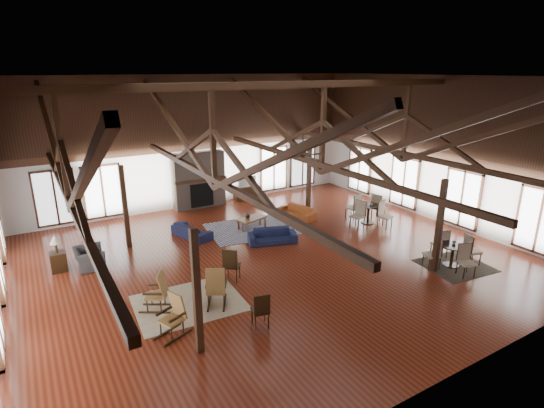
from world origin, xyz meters
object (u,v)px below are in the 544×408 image
sofa_navy_front (272,236)px  cafe_table_far (368,211)px  sofa_navy_left (192,230)px  tv_console (246,192)px  coffee_table (252,219)px  sofa_orange (297,212)px  cafe_table_near (453,251)px  armchair (89,258)px

sofa_navy_front → cafe_table_far: (4.56, -0.23, 0.29)m
sofa_navy_left → tv_console: 5.44m
coffee_table → tv_console: bearing=48.6°
sofa_navy_left → sofa_orange: size_ratio=1.03×
sofa_orange → tv_console: 3.74m
sofa_navy_left → cafe_table_near: bearing=-153.5°
sofa_navy_left → tv_console: bearing=-67.3°
sofa_navy_front → sofa_navy_left: sofa_navy_front is taller
sofa_orange → coffee_table: bearing=-100.6°
coffee_table → cafe_table_far: bearing=-40.1°
cafe_table_far → sofa_navy_left: bearing=161.6°
sofa_navy_front → sofa_orange: (2.39, 1.89, -0.01)m
sofa_navy_left → coffee_table: 2.46m
sofa_navy_front → tv_console: bearing=90.9°
sofa_navy_left → coffee_table: bearing=-116.4°
sofa_navy_front → sofa_navy_left: 3.18m
coffee_table → cafe_table_near: bearing=-74.7°
sofa_orange → coffee_table: 2.37m
cafe_table_far → armchair: bearing=172.1°
sofa_navy_left → sofa_orange: (4.78, -0.20, -0.01)m
sofa_navy_left → cafe_table_near: (6.48, -6.79, 0.25)m
sofa_navy_front → sofa_navy_left: (-2.39, 2.09, -0.00)m
sofa_navy_front → sofa_navy_left: bearing=157.5°
sofa_navy_left → armchair: (-3.82, -0.82, 0.07)m
cafe_table_far → coffee_table: bearing=157.0°
cafe_table_near → coffee_table: bearing=122.4°
sofa_orange → sofa_navy_front: bearing=-67.0°
coffee_table → sofa_orange: bearing=-12.3°
sofa_navy_front → cafe_table_far: bearing=15.8°
sofa_navy_left → cafe_table_far: cafe_table_far is taller
sofa_navy_left → cafe_table_far: (6.95, -2.32, 0.29)m
armchair → cafe_table_near: 11.91m
coffee_table → cafe_table_near: (4.06, -6.40, 0.11)m
cafe_table_near → tv_console: (-2.31, 10.28, -0.20)m
coffee_table → tv_console: 4.26m
sofa_navy_front → cafe_table_near: (4.09, -4.70, 0.25)m
sofa_orange → armchair: armchair is taller
sofa_orange → tv_console: tv_console is taller
sofa_navy_front → tv_console: tv_console is taller
coffee_table → armchair: armchair is taller
cafe_table_near → sofa_navy_left: bearing=133.7°
sofa_navy_front → cafe_table_near: bearing=-30.4°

